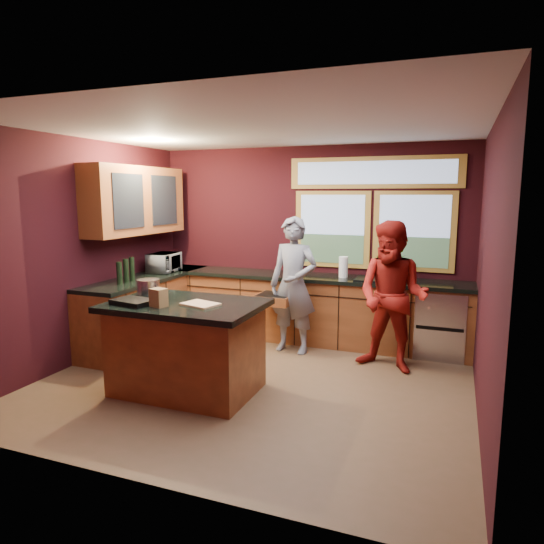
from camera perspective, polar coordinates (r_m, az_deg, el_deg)
The scene contains 14 objects.
floor at distance 5.43m, azimuth -2.10°, elevation -12.87°, with size 4.50×4.50×0.00m, color brown.
room_shell at distance 5.59m, azimuth -6.58°, elevation 6.66°, with size 4.52×4.02×2.71m.
back_counter at distance 6.76m, azimuth 5.07°, elevation -4.33°, with size 4.50×0.64×0.93m.
left_counter at distance 6.92m, azimuth -14.37°, elevation -4.25°, with size 0.64×2.30×0.93m.
island at distance 5.14m, azimuth -10.00°, elevation -8.64°, with size 1.55×1.05×0.95m.
person_grey at distance 6.23m, azimuth 2.54°, elevation -1.56°, with size 0.64×0.42×1.76m, color slate.
person_red at distance 5.73m, azimuth 13.98°, elevation -2.86°, with size 0.85×0.66×1.74m, color maroon.
microwave at distance 7.11m, azimuth -12.57°, elevation 1.09°, with size 0.49×0.33×0.27m, color #999999.
potted_plant at distance 6.49m, azimuth 13.91°, elevation 0.92°, with size 0.37×0.32×0.41m, color #999999.
paper_towel at distance 6.56m, azimuth 8.40°, elevation 0.58°, with size 0.12×0.12×0.28m, color white.
cutting_board at distance 4.87m, azimuth -8.43°, elevation -3.77°, with size 0.35×0.25×0.02m, color tan.
stock_pot at distance 5.42m, azimuth -14.35°, elevation -1.79°, with size 0.24×0.24×0.18m, color #AEAEB3.
paper_bag at distance 4.87m, azimuth -13.20°, elevation -2.96°, with size 0.15×0.12×0.18m, color brown.
black_tray at distance 5.05m, azimuth -16.00°, elevation -3.38°, with size 0.40×0.28×0.05m, color black.
Camera 1 is at (1.97, -4.63, 2.04)m, focal length 32.00 mm.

